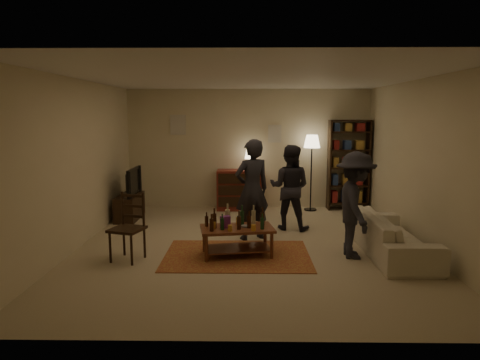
{
  "coord_description": "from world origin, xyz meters",
  "views": [
    {
      "loc": [
        -0.04,
        -6.78,
        2.14
      ],
      "look_at": [
        -0.15,
        0.1,
        1.08
      ],
      "focal_mm": 32.0,
      "sensor_mm": 36.0,
      "label": 1
    }
  ],
  "objects_px": {
    "tv_stand": "(130,200)",
    "person_by_sofa": "(355,205)",
    "person_left": "(252,190)",
    "person_right": "(290,187)",
    "dining_chair": "(129,224)",
    "dresser": "(240,189)",
    "bookshelf": "(348,164)",
    "floor_lamp": "(312,147)",
    "coffee_table": "(236,230)",
    "sofa": "(392,235)"
  },
  "relations": [
    {
      "from": "coffee_table",
      "to": "dresser",
      "type": "bearing_deg",
      "value": 89.98
    },
    {
      "from": "tv_stand",
      "to": "sofa",
      "type": "distance_m",
      "value": 5.14
    },
    {
      "from": "person_left",
      "to": "person_by_sofa",
      "type": "relative_size",
      "value": 1.08
    },
    {
      "from": "coffee_table",
      "to": "dresser",
      "type": "distance_m",
      "value": 3.22
    },
    {
      "from": "person_left",
      "to": "person_right",
      "type": "bearing_deg",
      "value": -161.78
    },
    {
      "from": "person_left",
      "to": "dining_chair",
      "type": "bearing_deg",
      "value": 5.43
    },
    {
      "from": "sofa",
      "to": "person_left",
      "type": "distance_m",
      "value": 2.36
    },
    {
      "from": "tv_stand",
      "to": "person_by_sofa",
      "type": "xyz_separation_m",
      "value": [
        4.03,
        -2.32,
        0.41
      ]
    },
    {
      "from": "coffee_table",
      "to": "person_left",
      "type": "relative_size",
      "value": 0.68
    },
    {
      "from": "person_left",
      "to": "person_right",
      "type": "relative_size",
      "value": 1.09
    },
    {
      "from": "dining_chair",
      "to": "bookshelf",
      "type": "distance_m",
      "value": 5.32
    },
    {
      "from": "person_right",
      "to": "dining_chair",
      "type": "bearing_deg",
      "value": 51.77
    },
    {
      "from": "floor_lamp",
      "to": "person_left",
      "type": "xyz_separation_m",
      "value": [
        -1.34,
        -2.25,
        -0.57
      ]
    },
    {
      "from": "sofa",
      "to": "person_right",
      "type": "bearing_deg",
      "value": 44.38
    },
    {
      "from": "dresser",
      "to": "floor_lamp",
      "type": "xyz_separation_m",
      "value": [
        1.59,
        -0.06,
        0.96
      ]
    },
    {
      "from": "dresser",
      "to": "person_right",
      "type": "relative_size",
      "value": 0.86
    },
    {
      "from": "dresser",
      "to": "person_by_sofa",
      "type": "bearing_deg",
      "value": -61.3
    },
    {
      "from": "dresser",
      "to": "sofa",
      "type": "height_order",
      "value": "dresser"
    },
    {
      "from": "tv_stand",
      "to": "person_right",
      "type": "distance_m",
      "value": 3.32
    },
    {
      "from": "person_right",
      "to": "bookshelf",
      "type": "bearing_deg",
      "value": -113.54
    },
    {
      "from": "tv_stand",
      "to": "person_right",
      "type": "xyz_separation_m",
      "value": [
        3.21,
        -0.73,
        0.41
      ]
    },
    {
      "from": "dresser",
      "to": "person_by_sofa",
      "type": "distance_m",
      "value": 3.71
    },
    {
      "from": "dining_chair",
      "to": "person_right",
      "type": "xyz_separation_m",
      "value": [
        2.54,
        1.74,
        0.26
      ]
    },
    {
      "from": "dresser",
      "to": "person_right",
      "type": "height_order",
      "value": "person_right"
    },
    {
      "from": "floor_lamp",
      "to": "sofa",
      "type": "bearing_deg",
      "value": -75.29
    },
    {
      "from": "dining_chair",
      "to": "tv_stand",
      "type": "distance_m",
      "value": 2.56
    },
    {
      "from": "bookshelf",
      "to": "person_left",
      "type": "bearing_deg",
      "value": -132.65
    },
    {
      "from": "dresser",
      "to": "coffee_table",
      "type": "bearing_deg",
      "value": -90.02
    },
    {
      "from": "dresser",
      "to": "person_left",
      "type": "bearing_deg",
      "value": -83.9
    },
    {
      "from": "dining_chair",
      "to": "tv_stand",
      "type": "relative_size",
      "value": 0.96
    },
    {
      "from": "coffee_table",
      "to": "bookshelf",
      "type": "relative_size",
      "value": 0.58
    },
    {
      "from": "bookshelf",
      "to": "floor_lamp",
      "type": "xyz_separation_m",
      "value": [
        -0.85,
        -0.13,
        0.4
      ]
    },
    {
      "from": "tv_stand",
      "to": "sofa",
      "type": "height_order",
      "value": "tv_stand"
    },
    {
      "from": "bookshelf",
      "to": "person_right",
      "type": "relative_size",
      "value": 1.27
    },
    {
      "from": "coffee_table",
      "to": "tv_stand",
      "type": "distance_m",
      "value": 3.22
    },
    {
      "from": "person_by_sofa",
      "to": "person_left",
      "type": "bearing_deg",
      "value": 60.83
    },
    {
      "from": "bookshelf",
      "to": "tv_stand",
      "type": "bearing_deg",
      "value": -168.2
    },
    {
      "from": "dining_chair",
      "to": "bookshelf",
      "type": "bearing_deg",
      "value": 57.87
    },
    {
      "from": "tv_stand",
      "to": "dining_chair",
      "type": "bearing_deg",
      "value": -74.76
    },
    {
      "from": "dining_chair",
      "to": "person_right",
      "type": "height_order",
      "value": "person_right"
    },
    {
      "from": "bookshelf",
      "to": "person_by_sofa",
      "type": "height_order",
      "value": "bookshelf"
    },
    {
      "from": "person_left",
      "to": "person_by_sofa",
      "type": "height_order",
      "value": "person_left"
    },
    {
      "from": "tv_stand",
      "to": "coffee_table",
      "type": "bearing_deg",
      "value": -45.68
    },
    {
      "from": "person_left",
      "to": "person_right",
      "type": "xyz_separation_m",
      "value": [
        0.71,
        0.67,
        -0.07
      ]
    },
    {
      "from": "floor_lamp",
      "to": "person_right",
      "type": "relative_size",
      "value": 1.07
    },
    {
      "from": "floor_lamp",
      "to": "person_by_sofa",
      "type": "bearing_deg",
      "value": -86.73
    },
    {
      "from": "bookshelf",
      "to": "floor_lamp",
      "type": "bearing_deg",
      "value": -171.27
    },
    {
      "from": "dining_chair",
      "to": "floor_lamp",
      "type": "xyz_separation_m",
      "value": [
        3.17,
        3.32,
        0.9
      ]
    },
    {
      "from": "floor_lamp",
      "to": "person_right",
      "type": "height_order",
      "value": "floor_lamp"
    },
    {
      "from": "person_left",
      "to": "dresser",
      "type": "bearing_deg",
      "value": -108.88
    }
  ]
}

